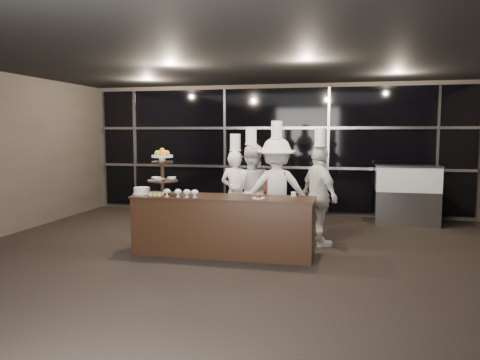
% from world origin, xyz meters
% --- Properties ---
extents(room, '(10.00, 10.00, 10.00)m').
position_xyz_m(room, '(0.00, 0.00, 1.50)').
color(room, black).
rests_on(room, ground).
extents(window_wall, '(8.60, 0.10, 2.80)m').
position_xyz_m(window_wall, '(0.00, 4.94, 1.50)').
color(window_wall, black).
rests_on(window_wall, ground).
extents(buffet_counter, '(2.84, 0.74, 0.92)m').
position_xyz_m(buffet_counter, '(-0.24, 1.18, 0.47)').
color(buffet_counter, black).
rests_on(buffet_counter, ground).
extents(display_stand, '(0.48, 0.48, 0.74)m').
position_xyz_m(display_stand, '(-1.24, 1.18, 1.34)').
color(display_stand, black).
rests_on(display_stand, buffet_counter).
extents(compotes, '(0.56, 0.11, 0.12)m').
position_xyz_m(compotes, '(-0.84, 0.96, 1.00)').
color(compotes, silver).
rests_on(compotes, buffet_counter).
extents(layer_cake, '(0.30, 0.30, 0.11)m').
position_xyz_m(layer_cake, '(-1.57, 1.13, 0.97)').
color(layer_cake, white).
rests_on(layer_cake, buffet_counter).
extents(pastry_squares, '(0.20, 0.13, 0.05)m').
position_xyz_m(pastry_squares, '(-1.27, 1.01, 0.95)').
color(pastry_squares, '#EED474').
rests_on(pastry_squares, buffet_counter).
extents(small_plate, '(0.20, 0.20, 0.05)m').
position_xyz_m(small_plate, '(0.34, 1.08, 0.94)').
color(small_plate, white).
rests_on(small_plate, buffet_counter).
extents(chef_cup, '(0.08, 0.08, 0.07)m').
position_xyz_m(chef_cup, '(0.83, 1.43, 0.96)').
color(chef_cup, white).
rests_on(chef_cup, buffet_counter).
extents(display_case, '(1.28, 0.56, 1.24)m').
position_xyz_m(display_case, '(2.84, 4.30, 0.69)').
color(display_case, '#A5A5AA').
rests_on(display_case, ground).
extents(chef_a, '(0.65, 0.50, 1.88)m').
position_xyz_m(chef_a, '(-0.34, 2.42, 0.82)').
color(chef_a, white).
rests_on(chef_a, ground).
extents(chef_b, '(0.88, 0.72, 2.00)m').
position_xyz_m(chef_b, '(-0.03, 2.34, 0.86)').
color(chef_b, white).
rests_on(chef_b, ground).
extents(chef_c, '(1.30, 0.95, 2.10)m').
position_xyz_m(chef_c, '(0.43, 2.27, 0.91)').
color(chef_c, white).
rests_on(chef_c, ground).
extents(chef_d, '(0.90, 1.05, 1.98)m').
position_xyz_m(chef_d, '(1.19, 2.06, 0.86)').
color(chef_d, silver).
rests_on(chef_d, ground).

